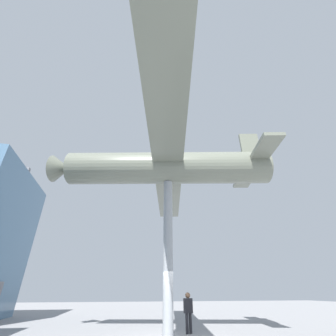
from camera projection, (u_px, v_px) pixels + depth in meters
The scene contains 3 objects.
support_pylon_central at pixel (168, 249), 10.64m from camera, with size 0.46×0.46×6.98m.
suspended_airplane at pixel (165, 168), 12.77m from camera, with size 18.25×12.73×3.21m.
visitor_person at pixel (188, 309), 10.81m from camera, with size 0.28×0.43×1.68m.
Camera 1 is at (-10.95, 2.20, 1.71)m, focal length 24.00 mm.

